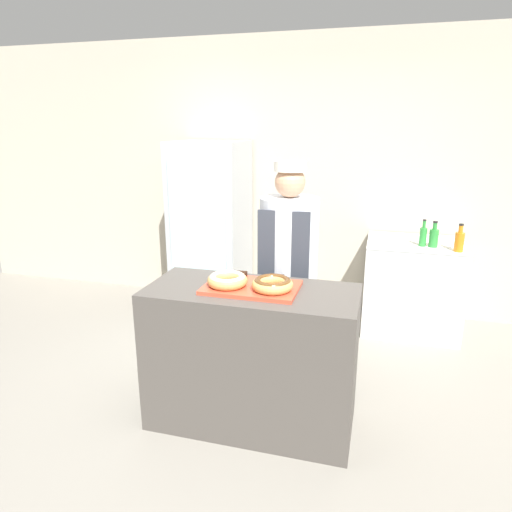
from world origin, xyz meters
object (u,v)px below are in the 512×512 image
donut_light_glaze (227,280)px  baker_person (288,271)px  brownie_back_left (239,275)px  chest_freezer (412,286)px  brownie_back_right (276,278)px  bottle_green (423,236)px  serving_tray (252,287)px  beverage_fridge (211,228)px  bottle_green_b (434,237)px  bottle_orange (459,241)px  donut_chocolate_glaze (272,284)px

donut_light_glaze → baker_person: 0.71m
donut_light_glaze → brownie_back_left: 0.16m
brownie_back_left → chest_freezer: 2.05m
donut_light_glaze → brownie_back_right: size_ratio=2.69×
bottle_green → brownie_back_left: bearing=-129.3°
brownie_back_left → serving_tray: bearing=-45.5°
serving_tray → bottle_green: (1.08, 1.59, 0.02)m
brownie_back_right → beverage_fridge: bearing=123.0°
baker_person → bottle_green_b: size_ratio=7.21×
bottle_orange → bottle_green_b: 0.21m
donut_light_glaze → brownie_back_right: (0.26, 0.16, -0.02)m
brownie_back_left → bottle_green_b: bottle_green_b is taller
serving_tray → brownie_back_right: size_ratio=6.24×
donut_light_glaze → brownie_back_left: bearing=83.6°
brownie_back_left → beverage_fridge: (-0.81, 1.61, -0.09)m
brownie_back_right → bottle_green: (0.96, 1.46, -0.01)m
donut_light_glaze → brownie_back_left: (0.02, 0.16, -0.02)m
beverage_fridge → bottle_green_b: (2.09, -0.15, 0.08)m
beverage_fridge → bottle_orange: beverage_fridge is taller
serving_tray → bottle_green_b: bearing=53.6°
brownie_back_left → baker_person: size_ratio=0.06×
donut_chocolate_glaze → serving_tray: bearing=163.8°
brownie_back_right → donut_chocolate_glaze: bearing=-83.6°
donut_light_glaze → donut_chocolate_glaze: same height
chest_freezer → baker_person: bearing=-130.0°
donut_chocolate_glaze → brownie_back_left: donut_chocolate_glaze is taller
serving_tray → baker_person: baker_person is taller
bottle_green_b → baker_person: bearing=-137.9°
donut_chocolate_glaze → baker_person: size_ratio=0.15×
serving_tray → beverage_fridge: size_ratio=0.33×
serving_tray → donut_chocolate_glaze: (0.14, -0.04, 0.05)m
brownie_back_left → bottle_green_b: (1.29, 1.46, -0.01)m
bottle_orange → beverage_fridge: bearing=173.7°
bottle_orange → donut_chocolate_glaze: bearing=-128.7°
brownie_back_left → bottle_green_b: size_ratio=0.40×
bottle_orange → bottle_green_b: size_ratio=1.04×
donut_chocolate_glaze → brownie_back_left: (-0.26, 0.16, -0.02)m
serving_tray → donut_light_glaze: donut_light_glaze is taller
donut_light_glaze → beverage_fridge: (-0.79, 1.77, -0.11)m
bottle_green_b → brownie_back_right: bearing=-125.6°
baker_person → bottle_orange: baker_person is taller
brownie_back_right → chest_freezer: brownie_back_right is taller
donut_light_glaze → brownie_back_right: bearing=32.2°
baker_person → chest_freezer: size_ratio=1.91×
donut_chocolate_glaze → bottle_green_b: (1.03, 1.62, -0.03)m
donut_chocolate_glaze → brownie_back_right: 0.16m
baker_person → bottle_green: bearing=44.7°
bottle_green → bottle_green_b: bearing=-3.2°
brownie_back_right → baker_person: 0.51m
serving_tray → brownie_back_left: 0.17m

